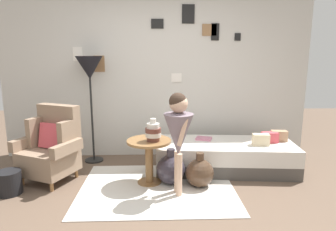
{
  "coord_description": "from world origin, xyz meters",
  "views": [
    {
      "loc": [
        0.02,
        -2.74,
        1.61
      ],
      "look_at": [
        0.15,
        0.95,
        0.85
      ],
      "focal_mm": 31.54,
      "sensor_mm": 36.0,
      "label": 1
    }
  ],
  "objects": [
    {
      "name": "person_child",
      "position": [
        0.25,
        0.48,
        0.78
      ],
      "size": [
        0.34,
        0.34,
        1.2
      ],
      "color": "#D8AD8E",
      "rests_on": "ground"
    },
    {
      "name": "demijohn_near",
      "position": [
        0.18,
        0.78,
        0.19
      ],
      "size": [
        0.37,
        0.37,
        0.45
      ],
      "color": "#332D38",
      "rests_on": "ground"
    },
    {
      "name": "pillow_back",
      "position": [
        1.42,
        1.09,
        0.48
      ],
      "size": [
        0.23,
        0.14,
        0.15
      ],
      "primitive_type": "cube",
      "rotation": [
        0.0,
        0.0,
        -0.09
      ],
      "color": "beige",
      "rests_on": "daybed"
    },
    {
      "name": "gallery_wall",
      "position": [
        0.0,
        1.95,
        1.3
      ],
      "size": [
        4.8,
        0.12,
        2.6
      ],
      "color": "beige",
      "rests_on": "ground"
    },
    {
      "name": "magazine_basket",
      "position": [
        -1.73,
        0.56,
        0.14
      ],
      "size": [
        0.28,
        0.28,
        0.28
      ],
      "primitive_type": "cylinder",
      "color": "black",
      "rests_on": "ground"
    },
    {
      "name": "book_on_daybed",
      "position": [
        0.69,
        1.38,
        0.42
      ],
      "size": [
        0.26,
        0.22,
        0.03
      ],
      "primitive_type": "cube",
      "rotation": [
        0.0,
        0.0,
        -0.32
      ],
      "color": "#C67691",
      "rests_on": "daybed"
    },
    {
      "name": "pillow_mid",
      "position": [
        1.59,
        1.2,
        0.47
      ],
      "size": [
        0.22,
        0.13,
        0.15
      ],
      "primitive_type": "cube",
      "rotation": [
        0.0,
        0.0,
        0.05
      ],
      "color": "#D64C56",
      "rests_on": "daybed"
    },
    {
      "name": "floor_lamp",
      "position": [
        -0.97,
        1.64,
        1.37
      ],
      "size": [
        0.39,
        0.39,
        1.59
      ],
      "color": "black",
      "rests_on": "ground"
    },
    {
      "name": "rug",
      "position": [
        0.01,
        0.65,
        0.01
      ],
      "size": [
        1.87,
        1.47,
        0.01
      ],
      "primitive_type": "cube",
      "color": "silver",
      "rests_on": "ground"
    },
    {
      "name": "demijohn_far",
      "position": [
        0.53,
        0.68,
        0.18
      ],
      "size": [
        0.35,
        0.35,
        0.44
      ],
      "color": "#473323",
      "rests_on": "ground"
    },
    {
      "name": "side_table",
      "position": [
        -0.09,
        0.8,
        0.41
      ],
      "size": [
        0.56,
        0.56,
        0.57
      ],
      "color": "olive",
      "rests_on": "ground"
    },
    {
      "name": "pillow_head",
      "position": [
        1.75,
        1.27,
        0.47
      ],
      "size": [
        0.23,
        0.14,
        0.15
      ],
      "primitive_type": "cube",
      "rotation": [
        0.0,
        0.0,
        -0.11
      ],
      "color": "tan",
      "rests_on": "daybed"
    },
    {
      "name": "ground_plane",
      "position": [
        0.0,
        0.0,
        0.0
      ],
      "size": [
        12.0,
        12.0,
        0.0
      ],
      "primitive_type": "plane",
      "color": "brown"
    },
    {
      "name": "vase_striped",
      "position": [
        -0.04,
        0.76,
        0.69
      ],
      "size": [
        0.19,
        0.19,
        0.28
      ],
      "color": "brown",
      "rests_on": "side_table"
    },
    {
      "name": "daybed",
      "position": [
        0.97,
        1.22,
        0.2
      ],
      "size": [
        1.96,
        0.96,
        0.4
      ],
      "color": "#4C4742",
      "rests_on": "ground"
    },
    {
      "name": "armchair",
      "position": [
        -1.36,
        0.98,
        0.44
      ],
      "size": [
        0.89,
        0.8,
        0.97
      ],
      "color": "#9E7042",
      "rests_on": "ground"
    }
  ]
}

